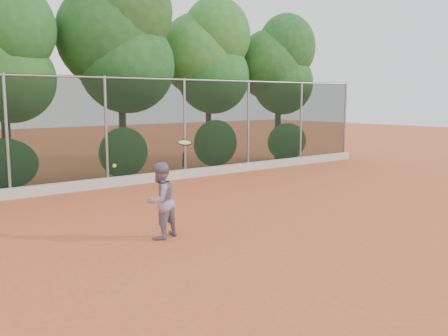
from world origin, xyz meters
TOP-DOWN VIEW (x-y plane):
  - ground at (0.00, 0.00)m, footprint 80.00×80.00m
  - concrete_curb at (0.00, 6.82)m, footprint 24.00×0.20m
  - tennis_player at (-1.82, 0.77)m, footprint 0.89×0.79m
  - chainlink_fence at (-0.00, 7.00)m, footprint 24.09×0.09m
  - foliage_backdrop at (-0.55, 8.98)m, footprint 23.70×3.63m
  - tennis_racket at (-1.32, 0.61)m, footprint 0.39×0.38m
  - tennis_ball_in_flight at (-2.76, 0.84)m, footprint 0.07×0.07m

SIDE VIEW (x-z plane):
  - ground at x=0.00m, z-range 0.00..0.00m
  - concrete_curb at x=0.00m, z-range 0.00..0.30m
  - tennis_player at x=-1.82m, z-range 0.00..1.55m
  - tennis_ball_in_flight at x=-2.76m, z-range 1.52..1.59m
  - chainlink_fence at x=0.00m, z-range 0.11..3.61m
  - tennis_racket at x=-1.32m, z-range 1.61..2.16m
  - foliage_backdrop at x=-0.55m, z-range 0.63..8.18m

